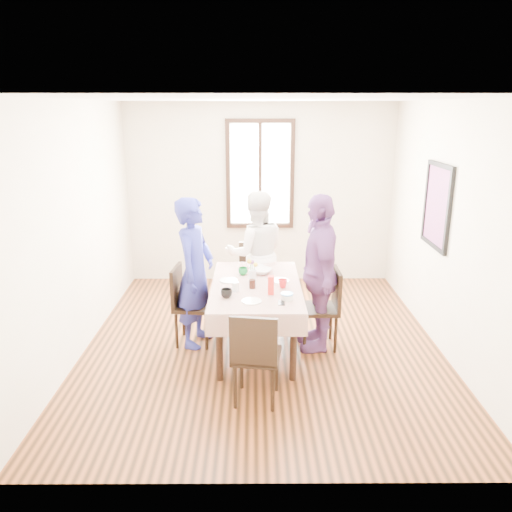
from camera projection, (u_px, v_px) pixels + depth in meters
name	position (u px, v px, depth m)	size (l,w,h in m)	color
ground	(262.00, 343.00, 5.78)	(4.50, 4.50, 0.00)	black
back_wall	(260.00, 194.00, 7.54)	(4.00, 4.00, 0.00)	beige
right_wall	(447.00, 229.00, 5.40)	(4.50, 4.50, 0.00)	beige
window_frame	(260.00, 175.00, 7.44)	(1.02, 0.06, 1.62)	black
window_pane	(260.00, 174.00, 7.45)	(0.90, 0.02, 1.50)	white
art_poster	(437.00, 206.00, 5.63)	(0.04, 0.76, 0.96)	red
dining_table	(256.00, 317.00, 5.56)	(0.85, 1.52, 0.75)	black
tablecloth	(256.00, 285.00, 5.45)	(0.97, 1.64, 0.01)	#601407
chair_left	(194.00, 305.00, 5.67)	(0.42, 0.42, 0.91)	black
chair_right	(319.00, 308.00, 5.59)	(0.42, 0.42, 0.91)	black
chair_far	(256.00, 279.00, 6.54)	(0.42, 0.42, 0.91)	black
chair_near	(257.00, 355.00, 4.54)	(0.42, 0.42, 0.91)	black
person_left	(194.00, 273.00, 5.56)	(0.62, 0.41, 1.70)	navy
person_far	(256.00, 253.00, 6.41)	(0.79, 0.61, 1.62)	white
person_right	(319.00, 273.00, 5.46)	(1.03, 0.43, 1.75)	#713F7F
mug_black	(226.00, 293.00, 5.06)	(0.12, 0.12, 0.09)	black
mug_flag	(283.00, 283.00, 5.34)	(0.10, 0.10, 0.09)	red
mug_green	(243.00, 271.00, 5.75)	(0.11, 0.11, 0.09)	#0C7226
serving_bowl	(261.00, 271.00, 5.79)	(0.24, 0.24, 0.06)	white
juice_carton	(271.00, 285.00, 5.14)	(0.06, 0.06, 0.20)	red
butter_tub	(287.00, 297.00, 5.00)	(0.12, 0.12, 0.06)	white
jam_jar	(252.00, 284.00, 5.32)	(0.07, 0.07, 0.10)	black
drinking_glass	(235.00, 287.00, 5.23)	(0.07, 0.07, 0.10)	silver
smartphone	(281.00, 303.00, 4.92)	(0.06, 0.13, 0.01)	black
flower_vase	(252.00, 277.00, 5.45)	(0.08, 0.08, 0.16)	silver
plate_left	(228.00, 280.00, 5.55)	(0.20, 0.20, 0.01)	white
plate_right	(280.00, 281.00, 5.54)	(0.20, 0.20, 0.01)	white
plate_far	(257.00, 267.00, 6.03)	(0.20, 0.20, 0.01)	white
plate_near	(252.00, 301.00, 4.96)	(0.20, 0.20, 0.01)	white
butter_lid	(287.00, 294.00, 4.99)	(0.12, 0.12, 0.01)	blue
flower_bunch	(252.00, 266.00, 5.41)	(0.09, 0.09, 0.10)	yellow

